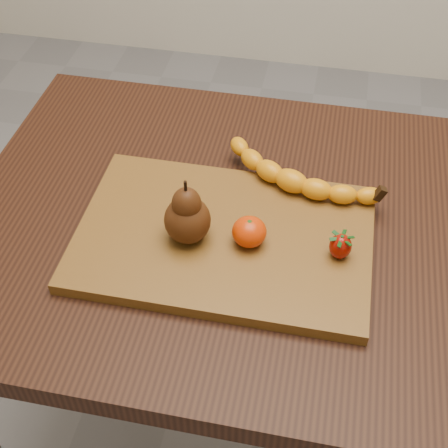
% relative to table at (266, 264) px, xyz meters
% --- Properties ---
extents(ground, '(3.50, 3.50, 0.00)m').
position_rel_table_xyz_m(ground, '(0.00, 0.00, -0.66)').
color(ground, slate).
rests_on(ground, ground).
extents(table, '(1.00, 0.70, 0.76)m').
position_rel_table_xyz_m(table, '(0.00, 0.00, 0.00)').
color(table, black).
rests_on(table, ground).
extents(cutting_board, '(0.45, 0.30, 0.02)m').
position_rel_table_xyz_m(cutting_board, '(-0.06, -0.05, 0.11)').
color(cutting_board, brown).
rests_on(cutting_board, table).
extents(banana, '(0.25, 0.14, 0.04)m').
position_rel_table_xyz_m(banana, '(0.03, 0.07, 0.14)').
color(banana, orange).
rests_on(banana, cutting_board).
extents(pear, '(0.08, 0.08, 0.11)m').
position_rel_table_xyz_m(pear, '(-0.11, -0.07, 0.17)').
color(pear, '#43200A').
rests_on(pear, cutting_board).
extents(mandarin, '(0.05, 0.05, 0.04)m').
position_rel_table_xyz_m(mandarin, '(-0.02, -0.06, 0.14)').
color(mandarin, red).
rests_on(mandarin, cutting_board).
extents(strawberry, '(0.04, 0.04, 0.04)m').
position_rel_table_xyz_m(strawberry, '(0.11, -0.06, 0.14)').
color(strawberry, '#940E04').
rests_on(strawberry, cutting_board).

